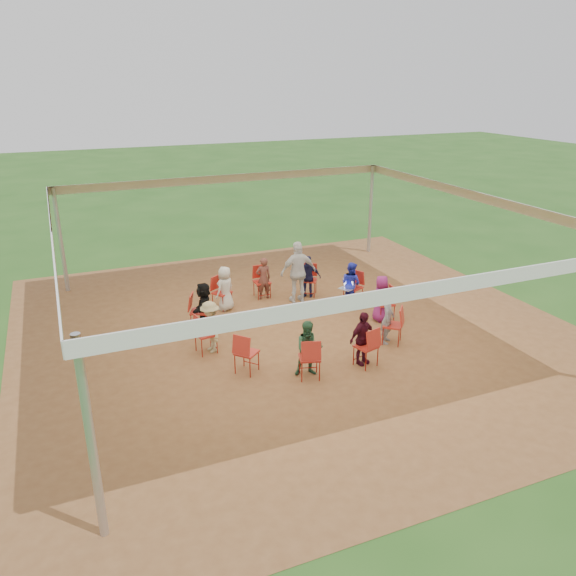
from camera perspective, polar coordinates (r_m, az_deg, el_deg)
name	(u,v)px	position (r m, az deg, el deg)	size (l,w,h in m)	color
ground	(295,330)	(13.77, 0.75, -4.25)	(80.00, 80.00, 0.00)	#255119
dirt_patch	(295,329)	(13.77, 0.75, -4.23)	(13.00, 13.00, 0.00)	brown
tent	(296,236)	(12.95, 0.80, 5.31)	(10.33, 10.33, 3.00)	#B2B2B7
chair_0	(353,288)	(15.28, 6.64, 0.03)	(0.42, 0.44, 0.90)	red
chair_1	(309,280)	(15.74, 2.14, 0.79)	(0.42, 0.44, 0.90)	red
chair_2	(262,282)	(15.61, -2.66, 0.60)	(0.42, 0.44, 0.90)	red
chair_3	(222,293)	(14.91, -6.73, -0.50)	(0.42, 0.44, 0.90)	red
chair_4	(199,312)	(13.82, -8.99, -2.38)	(0.42, 0.44, 0.90)	red
chair_5	(206,334)	(12.62, -8.35, -4.66)	(0.42, 0.44, 0.90)	red
chair_6	(247,353)	(11.72, -4.23, -6.58)	(0.42, 0.44, 0.90)	red
chair_7	(310,358)	(11.49, 2.21, -7.11)	(0.42, 0.44, 0.90)	red
chair_8	(366,347)	(12.05, 7.94, -5.92)	(0.42, 0.44, 0.90)	red
chair_9	(392,325)	(13.14, 10.56, -3.75)	(0.42, 0.44, 0.90)	red
chair_10	(385,304)	(14.33, 9.82, -1.57)	(0.42, 0.44, 0.90)	red
person_seated_0	(351,284)	(15.14, 6.40, 0.45)	(0.58, 0.33, 1.19)	#222CB6
person_seated_1	(308,277)	(15.57, 2.08, 1.16)	(0.70, 0.36, 1.19)	#18193C
person_seated_2	(263,278)	(15.45, -2.51, 0.99)	(0.43, 0.29, 1.19)	brown
person_seated_3	(225,288)	(14.79, -6.40, -0.05)	(0.58, 0.33, 1.19)	beige
person_seated_4	(204,306)	(13.74, -8.54, -1.81)	(1.10, 0.41, 1.19)	black
person_seated_5	(210,327)	(12.60, -7.89, -3.92)	(0.77, 0.38, 1.19)	tan
person_seated_6	(309,349)	(11.53, 2.13, -6.17)	(0.58, 0.33, 1.19)	#295335
person_seated_7	(362,338)	(12.06, 7.56, -5.08)	(0.70, 0.36, 1.19)	#410E1C
person_seated_8	(388,319)	(13.09, 10.09, -3.08)	(0.43, 0.29, 1.19)	gray
person_seated_9	(381,298)	(14.23, 9.42, -1.05)	(0.58, 0.33, 1.19)	#7F1D5E
standing_person	(298,272)	(15.15, 1.05, 1.63)	(1.00, 0.51, 1.70)	silver
cable_coil	(264,315)	(14.54, -2.49, -2.76)	(0.44, 0.44, 0.03)	black
laptop	(347,286)	(15.03, 6.04, 0.21)	(0.40, 0.43, 0.24)	#B7B7BC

